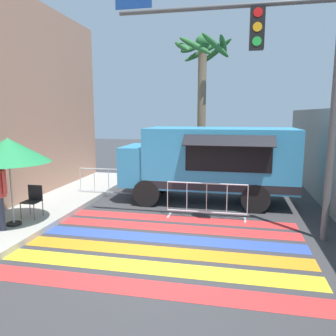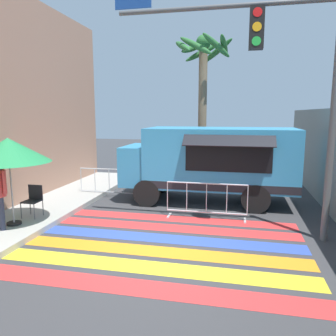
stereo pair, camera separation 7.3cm
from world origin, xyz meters
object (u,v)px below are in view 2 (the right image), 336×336
Objects in this scene: patio_umbrella at (8,150)px; barricade_front at (206,201)px; food_truck at (207,160)px; barricade_side at (109,183)px; traffic_signal_pole at (285,67)px; folding_chair at (33,198)px; palm_tree at (203,78)px.

patio_umbrella is 0.97× the size of barricade_front.
food_truck is 5.95m from patio_umbrella.
barricade_front is at bearing -24.87° from barricade_side.
traffic_signal_pole is at bearing 8.14° from patio_umbrella.
folding_chair is 0.38× the size of barricade_front.
barricade_side is (-5.42, 2.73, -3.47)m from traffic_signal_pole.
traffic_signal_pole is 0.95× the size of palm_tree.
traffic_signal_pole is 2.66× the size of barricade_side.
traffic_signal_pole is 2.62× the size of patio_umbrella.
barricade_front is at bearing 17.99° from folding_chair.
folding_chair is (-4.46, -3.05, -0.78)m from food_truck.
patio_umbrella reaches higher than folding_chair.
traffic_signal_pole reaches higher than food_truck.
barricade_side is (-3.62, 1.68, -0.00)m from barricade_front.
folding_chair is at bearing -164.99° from barricade_front.
palm_tree is at bearing 99.33° from food_truck.
food_truck is 2.04m from barricade_front.
barricade_side reaches higher than folding_chair.
patio_umbrella is at bearing -157.25° from barricade_front.
barricade_side is at bearing 155.13° from barricade_front.
traffic_signal_pole is at bearing -67.19° from palm_tree.
palm_tree is at bearing 97.92° from barricade_front.
patio_umbrella is 0.36× the size of palm_tree.
patio_umbrella is 5.35m from barricade_front.
barricade_front is 0.37× the size of palm_tree.
folding_chair is at bearing -178.26° from traffic_signal_pole.
barricade_side is (1.02, 2.92, -0.15)m from folding_chair.
folding_chair is 3.10m from barricade_side.
palm_tree is (-2.47, 5.87, 0.39)m from traffic_signal_pole.
palm_tree is (2.95, 3.14, 3.86)m from barricade_side.
folding_chair is at bearing -145.64° from food_truck.
barricade_side is 0.36× the size of palm_tree.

